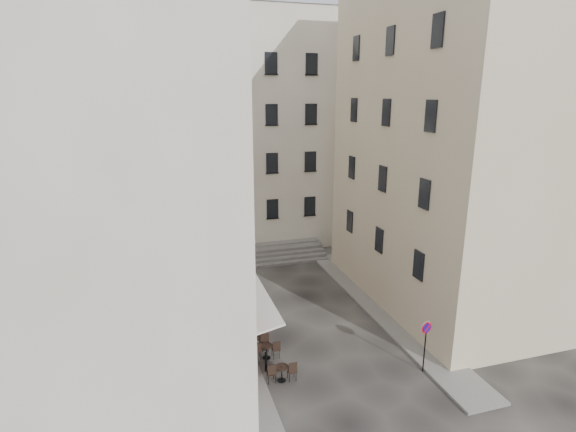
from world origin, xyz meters
name	(u,v)px	position (x,y,z in m)	size (l,w,h in m)	color
ground	(326,348)	(0.00, 0.00, 0.00)	(90.00, 90.00, 0.00)	black
sidewalk_left	(221,321)	(-4.50, 4.00, 0.06)	(2.00, 22.00, 0.12)	slate
sidewalk_right	(380,308)	(4.50, 3.00, 0.06)	(2.00, 18.00, 0.12)	slate
building_left	(74,134)	(-10.50, 3.00, 10.31)	(12.20, 16.20, 20.60)	beige
building_right	(480,142)	(10.50, 3.50, 9.31)	(12.20, 14.20, 18.60)	#BFB08E
building_back	(233,127)	(-1.00, 19.00, 9.31)	(18.20, 10.20, 18.60)	beige
cafe_storefront	(233,316)	(-4.32, 1.00, 1.88)	(1.74, 7.30, 3.50)	#4D0C0B
stone_steps	(265,255)	(0.00, 12.57, 0.40)	(9.00, 3.15, 0.80)	#5C5957
bollard_near	(266,361)	(-3.25, -1.00, 0.53)	(0.12, 0.12, 0.98)	black
bollard_mid	(250,323)	(-3.25, 2.50, 0.53)	(0.12, 0.12, 0.98)	black
bollard_far	(237,295)	(-3.25, 6.00, 0.53)	(0.12, 0.12, 0.98)	black
no_parking_sign	(426,337)	(3.45, -2.99, 1.72)	(0.55, 0.14, 2.43)	black
bistro_table_a	(281,372)	(-2.78, -1.87, 0.46)	(1.27, 0.60, 0.89)	black
bistro_table_b	(266,350)	(-2.99, -0.02, 0.45)	(1.24, 0.58, 0.87)	black
bistro_table_c	(253,343)	(-3.45, 0.67, 0.51)	(1.41, 0.66, 0.99)	black
bistro_table_d	(254,325)	(-3.01, 2.46, 0.44)	(1.22, 0.57, 0.86)	black
bistro_table_e	(247,307)	(-3.01, 4.46, 0.47)	(1.31, 0.62, 0.92)	black
pedestrian	(245,304)	(-3.20, 3.98, 0.92)	(0.67, 0.44, 1.85)	#222328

